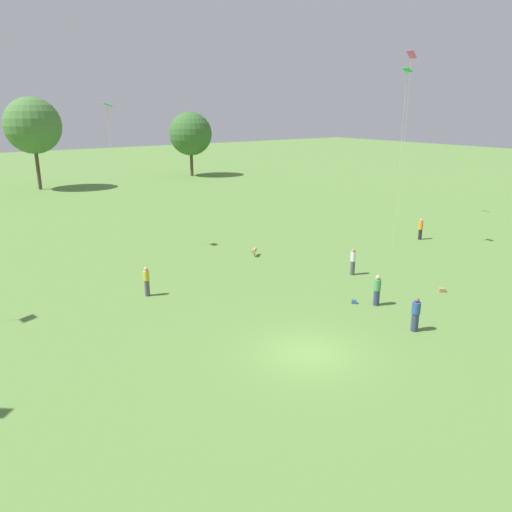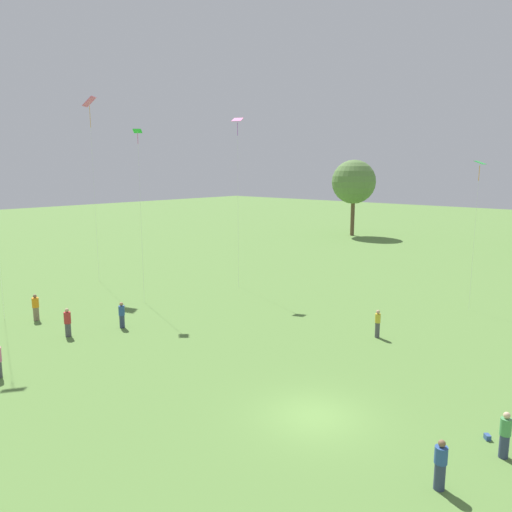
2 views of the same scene
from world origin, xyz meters
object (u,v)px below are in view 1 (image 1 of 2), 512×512
(person_3, at_px, (377,290))
(kite_7, at_px, (411,64))
(person_6, at_px, (147,281))
(person_8, at_px, (421,229))
(picnic_bag_0, at_px, (354,302))
(dog_0, at_px, (254,251))
(person_1, at_px, (416,315))
(kite_1, at_px, (406,86))
(kite_6, at_px, (108,114))
(picnic_bag_2, at_px, (442,290))
(person_5, at_px, (353,262))

(person_3, height_order, kite_7, kite_7)
(person_6, height_order, person_8, person_6)
(kite_7, distance_m, picnic_bag_0, 28.45)
(person_8, bearing_deg, dog_0, -89.65)
(person_6, bearing_deg, person_3, -56.46)
(person_1, xyz_separation_m, person_3, (1.02, 3.31, 0.02))
(kite_1, bearing_deg, person_1, -176.97)
(kite_1, bearing_deg, dog_0, 115.60)
(person_6, relative_size, kite_6, 0.16)
(kite_1, relative_size, picnic_bag_2, 29.92)
(kite_7, bearing_deg, person_5, 172.51)
(kite_6, distance_m, kite_7, 27.95)
(kite_7, bearing_deg, picnic_bag_0, 175.42)
(picnic_bag_2, bearing_deg, dog_0, 110.40)
(person_6, bearing_deg, dog_0, 2.59)
(person_5, height_order, picnic_bag_0, person_5)
(person_1, height_order, dog_0, person_1)
(person_5, xyz_separation_m, picnic_bag_0, (-3.58, -3.58, -0.79))
(person_6, xyz_separation_m, kite_7, (29.41, 5.82, 13.39))
(person_3, relative_size, person_8, 1.00)
(person_3, xyz_separation_m, person_5, (2.77, 4.45, 0.02))
(person_3, distance_m, person_8, 15.88)
(dog_0, bearing_deg, person_8, 29.90)
(person_3, bearing_deg, person_1, -49.45)
(person_1, height_order, person_5, person_5)
(person_6, relative_size, picnic_bag_0, 5.28)
(kite_1, distance_m, picnic_bag_2, 15.29)
(person_1, relative_size, picnic_bag_0, 5.22)
(kite_1, xyz_separation_m, picnic_bag_0, (-10.91, -6.32, -11.84))
(person_8, bearing_deg, person_6, -75.92)
(kite_7, xyz_separation_m, picnic_bag_0, (-20.57, -13.63, -14.17))
(picnic_bag_2, bearing_deg, picnic_bag_0, 162.53)
(person_6, height_order, picnic_bag_2, person_6)
(person_8, relative_size, kite_1, 0.13)
(person_1, xyz_separation_m, kite_1, (11.12, 10.51, 11.10))
(person_1, height_order, kite_6, kite_6)
(person_8, height_order, dog_0, person_8)
(kite_6, xyz_separation_m, picnic_bag_0, (6.74, -17.79, -9.89))
(dog_0, distance_m, picnic_bag_2, 13.38)
(person_1, bearing_deg, picnic_bag_2, -99.97)
(person_5, xyz_separation_m, person_8, (11.18, 3.13, -0.01))
(person_3, distance_m, kite_7, 27.94)
(dog_0, bearing_deg, kite_7, 54.50)
(person_8, height_order, kite_1, kite_1)
(person_8, xyz_separation_m, picnic_bag_2, (-9.21, -8.46, -0.77))
(person_5, bearing_deg, person_3, -41.53)
(kite_6, height_order, dog_0, kite_6)
(person_1, bearing_deg, kite_6, -16.41)
(person_8, height_order, kite_7, kite_7)
(kite_6, height_order, kite_7, kite_7)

